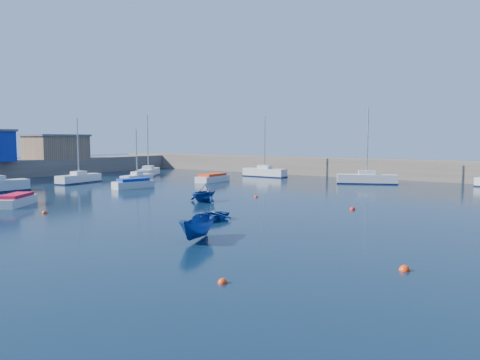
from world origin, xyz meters
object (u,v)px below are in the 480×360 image
Objects in this scene: sailboat_2 at (79,178)px; sailboat_6 at (367,179)px; sailboat_3 at (137,178)px; dinghy_center at (209,216)px; brick_shed_a at (56,147)px; dinghy_left at (204,192)px; motorboat_1 at (133,184)px; motorboat_0 at (16,200)px; motorboat_2 at (213,178)px; dinghy_right at (197,228)px; sailboat_5 at (265,172)px; sailboat_4 at (148,172)px.

sailboat_6 reaches higher than sailboat_2.
dinghy_center is at bearing -43.74° from sailboat_3.
brick_shed_a is 40.42m from dinghy_left.
motorboat_0 is at bearing -67.71° from motorboat_1.
sailboat_6 is 19.01m from motorboat_2.
sailboat_2 is 7.07m from sailboat_3.
motorboat_2 is (-0.15, 25.78, 0.03)m from motorboat_0.
sailboat_2 is 16.48m from motorboat_2.
sailboat_6 is 2.76× the size of dinghy_right.
motorboat_2 is at bearing 92.50° from sailboat_6.
dinghy_left is (13.33, -3.90, 0.28)m from motorboat_1.
sailboat_5 reaches higher than motorboat_0.
dinghy_right is (3.83, -36.02, 0.02)m from sailboat_6.
sailboat_6 is at bearing 24.49° from motorboat_2.
sailboat_6 is (30.20, 7.17, 0.03)m from sailboat_4.
sailboat_4 is 16.88m from motorboat_1.
sailboat_3 is 20.83m from motorboat_0.
sailboat_6 reaches higher than motorboat_1.
motorboat_1 is (-3.45, -21.65, -0.15)m from sailboat_5.
motorboat_2 is at bearing 7.63° from brick_shed_a.
sailboat_5 is at bearing 49.03° from sailboat_2.
dinghy_center is (17.20, 3.65, -0.14)m from motorboat_0.
brick_shed_a is 0.93× the size of sailboat_5.
sailboat_5 reaches higher than sailboat_2.
sailboat_2 is 0.90× the size of sailboat_4.
motorboat_0 reaches higher than dinghy_center.
motorboat_0 is 0.96× the size of motorboat_1.
brick_shed_a is 2.56× the size of dinghy_center.
sailboat_5 is 2.75× the size of dinghy_center.
sailboat_6 reaches higher than dinghy_left.
sailboat_2 is at bearing -150.91° from sailboat_3.
brick_shed_a is at bearing 137.66° from dinghy_right.
dinghy_center is at bearing -22.22° from brick_shed_a.
sailboat_4 reaches higher than motorboat_1.
sailboat_2 is 2.55× the size of dinghy_center.
sailboat_6 reaches higher than dinghy_right.
sailboat_5 reaches higher than motorboat_1.
motorboat_2 is at bearing 173.83° from sailboat_5.
sailboat_6 is 2.06× the size of motorboat_0.
motorboat_0 is at bearing 128.92° from sailboat_6.
sailboat_6 is 24.55m from dinghy_left.
motorboat_2 is 18.53m from dinghy_left.
sailboat_2 reaches higher than motorboat_2.
sailboat_3 reaches higher than dinghy_left.
dinghy_left reaches higher than motorboat_2.
sailboat_4 is 30.68m from motorboat_0.
sailboat_5 is 15.81m from sailboat_6.
sailboat_4 is 29.53m from dinghy_left.
sailboat_2 is 1.52× the size of motorboat_2.
brick_shed_a is 2.39× the size of dinghy_right.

